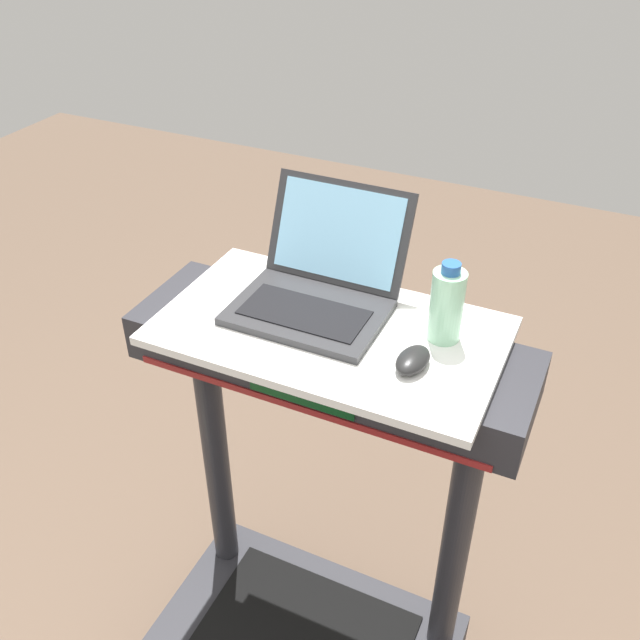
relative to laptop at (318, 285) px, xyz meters
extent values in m
cylinder|color=#28282D|center=(-0.28, -0.07, -0.59)|extent=(0.07, 0.07, 0.82)
cylinder|color=#28282D|center=(0.40, -0.07, -0.59)|extent=(0.07, 0.07, 0.82)
cube|color=#28282D|center=(0.06, -0.07, -0.12)|extent=(0.90, 0.28, 0.11)
cube|color=#0C3F19|center=(0.06, -0.22, -0.12)|extent=(0.24, 0.01, 0.06)
cube|color=maroon|center=(0.06, -0.21, -0.17)|extent=(0.81, 0.00, 0.02)
cube|color=white|center=(0.06, -0.07, -0.06)|extent=(0.74, 0.43, 0.02)
cube|color=#2D2D30|center=(0.00, -0.05, -0.04)|extent=(0.33, 0.24, 0.02)
cube|color=black|center=(0.00, -0.07, -0.03)|extent=(0.27, 0.13, 0.00)
cube|color=#2D2D30|center=(0.00, 0.11, 0.08)|extent=(0.33, 0.10, 0.22)
cube|color=#8CCCF2|center=(0.00, 0.11, 0.08)|extent=(0.29, 0.08, 0.19)
ellipsoid|color=black|center=(0.27, -0.13, -0.03)|extent=(0.07, 0.11, 0.03)
cylinder|color=#9EDBB2|center=(0.29, -0.01, 0.03)|extent=(0.07, 0.07, 0.16)
cylinder|color=#2659A5|center=(0.29, -0.01, 0.12)|extent=(0.04, 0.04, 0.02)
camera|label=1|loc=(0.57, -1.20, 0.83)|focal=39.69mm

